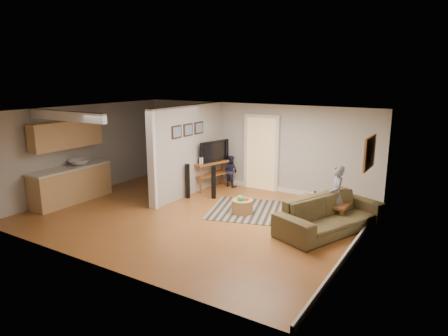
{
  "coord_description": "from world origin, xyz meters",
  "views": [
    {
      "loc": [
        5.38,
        -7.35,
        3.28
      ],
      "look_at": [
        0.43,
        0.66,
        1.1
      ],
      "focal_mm": 32.0,
      "sensor_mm": 36.0,
      "label": 1
    }
  ],
  "objects_px": {
    "coffee_table": "(324,205)",
    "toddler": "(231,186)",
    "sofa": "(329,231)",
    "speaker_right": "(214,182)",
    "toy_basket": "(242,206)",
    "child": "(335,222)",
    "tv_console": "(212,164)",
    "speaker_left": "(187,181)"
  },
  "relations": [
    {
      "from": "child",
      "to": "speaker_right",
      "type": "bearing_deg",
      "value": -114.28
    },
    {
      "from": "speaker_right",
      "to": "toy_basket",
      "type": "height_order",
      "value": "speaker_right"
    },
    {
      "from": "speaker_right",
      "to": "coffee_table",
      "type": "bearing_deg",
      "value": 21.11
    },
    {
      "from": "sofa",
      "to": "child",
      "type": "height_order",
      "value": "child"
    },
    {
      "from": "sofa",
      "to": "coffee_table",
      "type": "relative_size",
      "value": 2.09
    },
    {
      "from": "tv_console",
      "to": "speaker_right",
      "type": "distance_m",
      "value": 1.02
    },
    {
      "from": "toy_basket",
      "to": "sofa",
      "type": "bearing_deg",
      "value": -0.05
    },
    {
      "from": "coffee_table",
      "to": "toddler",
      "type": "bearing_deg",
      "value": 158.22
    },
    {
      "from": "sofa",
      "to": "speaker_left",
      "type": "xyz_separation_m",
      "value": [
        -4.05,
        0.31,
        0.48
      ]
    },
    {
      "from": "child",
      "to": "sofa",
      "type": "bearing_deg",
      "value": -17.96
    },
    {
      "from": "toy_basket",
      "to": "toddler",
      "type": "xyz_separation_m",
      "value": [
        -1.49,
        1.94,
        -0.19
      ]
    },
    {
      "from": "speaker_left",
      "to": "child",
      "type": "distance_m",
      "value": 4.04
    },
    {
      "from": "tv_console",
      "to": "child",
      "type": "xyz_separation_m",
      "value": [
        3.94,
        -0.85,
        -0.76
      ]
    },
    {
      "from": "coffee_table",
      "to": "child",
      "type": "bearing_deg",
      "value": -7.3
    },
    {
      "from": "coffee_table",
      "to": "speaker_right",
      "type": "relative_size",
      "value": 1.34
    },
    {
      "from": "tv_console",
      "to": "speaker_left",
      "type": "distance_m",
      "value": 1.15
    },
    {
      "from": "sofa",
      "to": "tv_console",
      "type": "bearing_deg",
      "value": 92.82
    },
    {
      "from": "speaker_left",
      "to": "speaker_right",
      "type": "distance_m",
      "value": 0.72
    },
    {
      "from": "speaker_left",
      "to": "sofa",
      "type": "bearing_deg",
      "value": 16.64
    },
    {
      "from": "tv_console",
      "to": "sofa",
      "type": "bearing_deg",
      "value": -5.0
    },
    {
      "from": "sofa",
      "to": "coffee_table",
      "type": "distance_m",
      "value": 0.79
    },
    {
      "from": "sofa",
      "to": "speaker_right",
      "type": "xyz_separation_m",
      "value": [
        -3.42,
        0.64,
        0.45
      ]
    },
    {
      "from": "sofa",
      "to": "speaker_right",
      "type": "relative_size",
      "value": 2.81
    },
    {
      "from": "coffee_table",
      "to": "toy_basket",
      "type": "height_order",
      "value": "coffee_table"
    },
    {
      "from": "child",
      "to": "toddler",
      "type": "distance_m",
      "value": 3.85
    },
    {
      "from": "coffee_table",
      "to": "speaker_left",
      "type": "distance_m",
      "value": 3.73
    },
    {
      "from": "speaker_left",
      "to": "toy_basket",
      "type": "bearing_deg",
      "value": 11.74
    },
    {
      "from": "coffee_table",
      "to": "speaker_right",
      "type": "distance_m",
      "value": 3.08
    },
    {
      "from": "coffee_table",
      "to": "tv_console",
      "type": "height_order",
      "value": "tv_console"
    },
    {
      "from": "speaker_right",
      "to": "toddler",
      "type": "xyz_separation_m",
      "value": [
        -0.24,
        1.3,
        -0.45
      ]
    },
    {
      "from": "toy_basket",
      "to": "speaker_right",
      "type": "bearing_deg",
      "value": 153.07
    },
    {
      "from": "tv_console",
      "to": "toy_basket",
      "type": "distance_m",
      "value": 2.39
    },
    {
      "from": "tv_console",
      "to": "toy_basket",
      "type": "xyz_separation_m",
      "value": [
        1.83,
        -1.42,
        -0.57
      ]
    },
    {
      "from": "coffee_table",
      "to": "toy_basket",
      "type": "relative_size",
      "value": 2.34
    },
    {
      "from": "tv_console",
      "to": "speaker_right",
      "type": "relative_size",
      "value": 1.56
    },
    {
      "from": "sofa",
      "to": "speaker_right",
      "type": "bearing_deg",
      "value": 101.92
    },
    {
      "from": "sofa",
      "to": "speaker_right",
      "type": "distance_m",
      "value": 3.51
    },
    {
      "from": "speaker_left",
      "to": "speaker_right",
      "type": "relative_size",
      "value": 1.06
    },
    {
      "from": "toy_basket",
      "to": "toddler",
      "type": "height_order",
      "value": "toddler"
    },
    {
      "from": "coffee_table",
      "to": "speaker_left",
      "type": "bearing_deg",
      "value": -175.32
    },
    {
      "from": "tv_console",
      "to": "child",
      "type": "bearing_deg",
      "value": 2.5
    },
    {
      "from": "coffee_table",
      "to": "toddler",
      "type": "height_order",
      "value": "coffee_table"
    }
  ]
}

